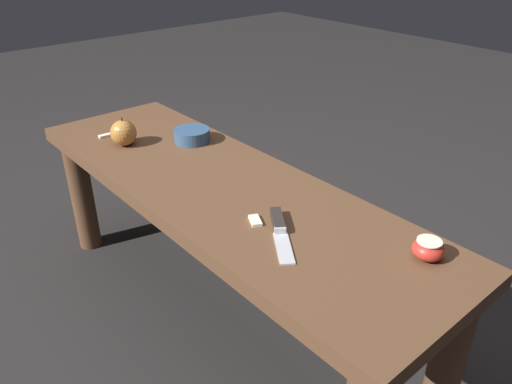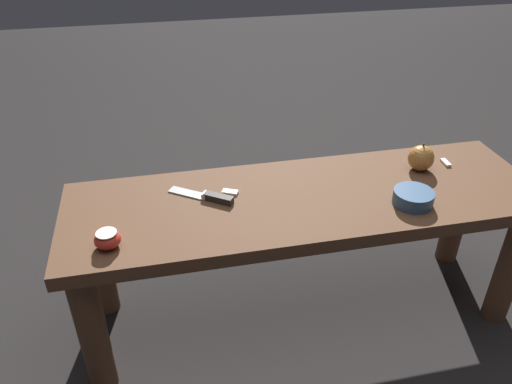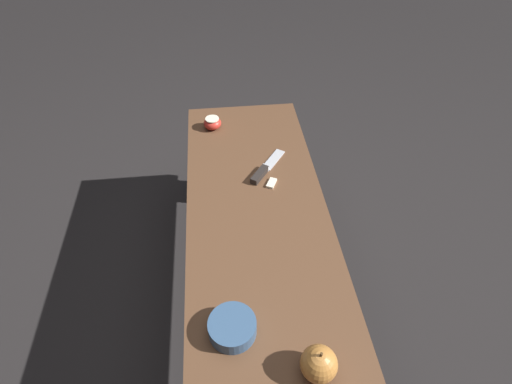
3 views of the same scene
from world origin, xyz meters
TOP-DOWN VIEW (x-y plane):
  - ground_plane at (0.00, 0.00)m, footprint 8.00×8.00m
  - wooden_bench at (0.00, 0.00)m, footprint 1.36×0.42m
  - knife at (-0.27, 0.04)m, footprint 0.18×0.14m
  - apple_whole at (0.38, 0.07)m, footprint 0.08×0.08m
  - apple_cut at (-0.54, -0.12)m, footprint 0.07×0.07m
  - apple_slice_center at (-0.21, 0.06)m, footprint 0.05×0.04m
  - bowl at (0.27, -0.10)m, footprint 0.11×0.11m

SIDE VIEW (x-z plane):
  - ground_plane at x=0.00m, z-range 0.00..0.00m
  - wooden_bench at x=0.00m, z-range 0.14..0.60m
  - apple_slice_center at x=-0.21m, z-range 0.46..0.46m
  - knife at x=-0.27m, z-range 0.45..0.47m
  - bowl at x=0.27m, z-range 0.46..0.50m
  - apple_cut at x=-0.54m, z-range 0.46..0.50m
  - apple_whole at x=0.38m, z-range 0.45..0.54m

